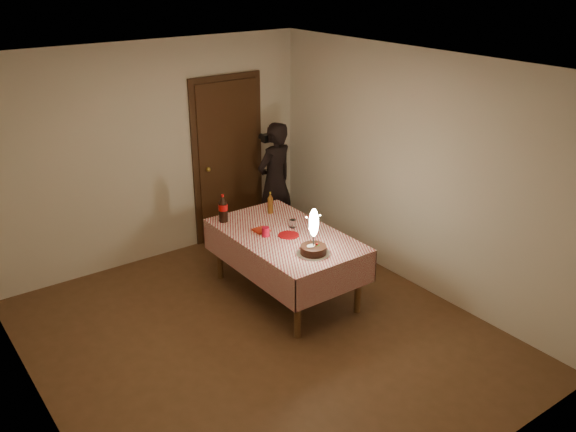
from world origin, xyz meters
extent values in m
cube|color=brown|center=(0.00, 0.00, 0.00)|extent=(4.00, 4.50, 0.01)
cube|color=beige|center=(0.00, 2.25, 1.30)|extent=(4.00, 0.04, 2.60)
cube|color=beige|center=(0.00, -2.25, 1.30)|extent=(4.00, 0.04, 2.60)
cube|color=beige|center=(-2.00, 0.00, 1.30)|extent=(0.04, 4.50, 2.60)
cube|color=beige|center=(2.00, 0.00, 1.30)|extent=(0.04, 4.50, 2.60)
cube|color=silver|center=(0.00, 0.00, 2.60)|extent=(4.00, 4.50, 0.04)
cube|color=#472814|center=(1.00, 2.22, 1.02)|extent=(0.85, 0.05, 2.05)
sphere|color=#B28C33|center=(0.68, 2.17, 1.00)|extent=(0.06, 0.06, 0.06)
cube|color=brown|center=(0.67, 0.54, 0.69)|extent=(0.90, 1.60, 0.04)
cylinder|color=brown|center=(0.28, -0.20, 0.34)|extent=(0.07, 0.07, 0.67)
cylinder|color=brown|center=(1.06, -0.20, 0.34)|extent=(0.07, 0.07, 0.67)
cylinder|color=brown|center=(0.28, 1.28, 0.34)|extent=(0.07, 0.07, 0.67)
cylinder|color=brown|center=(1.06, 1.28, 0.34)|extent=(0.07, 0.07, 0.67)
cube|color=white|center=(0.67, 0.54, 0.72)|extent=(1.02, 1.72, 0.01)
cube|color=white|center=(0.67, -0.32, 0.54)|extent=(1.02, 0.01, 0.34)
cube|color=white|center=(0.67, 1.39, 0.54)|extent=(1.02, 0.01, 0.34)
cube|color=white|center=(0.17, 0.54, 0.54)|extent=(0.01, 1.72, 0.34)
cube|color=white|center=(1.18, 0.54, 0.54)|extent=(0.01, 1.72, 0.34)
cylinder|color=white|center=(0.63, 0.00, 0.73)|extent=(0.32, 0.32, 0.01)
cylinder|color=black|center=(0.63, 0.00, 0.77)|extent=(0.26, 0.26, 0.08)
cylinder|color=white|center=(0.61, 0.01, 0.81)|extent=(0.07, 0.07, 0.00)
sphere|color=red|center=(0.66, -0.01, 0.82)|extent=(0.02, 0.02, 0.02)
cube|color=#19721E|center=(0.68, -0.02, 0.81)|extent=(0.02, 0.01, 0.00)
cube|color=#19721E|center=(0.65, -0.03, 0.81)|extent=(0.01, 0.02, 0.00)
cylinder|color=#262628|center=(0.63, 0.00, 0.87)|extent=(0.01, 0.01, 0.12)
ellipsoid|color=#FFF2BF|center=(0.63, 0.00, 1.06)|extent=(0.09, 0.09, 0.29)
sphere|color=white|center=(0.63, 0.00, 0.95)|extent=(0.04, 0.04, 0.04)
cylinder|color=#A70B11|center=(0.68, 0.49, 0.73)|extent=(0.22, 0.22, 0.01)
cylinder|color=#B90C27|center=(0.48, 0.61, 0.78)|extent=(0.08, 0.08, 0.10)
cylinder|color=white|center=(0.84, 0.63, 0.77)|extent=(0.07, 0.07, 0.09)
cube|color=#B32814|center=(0.51, 0.75, 0.74)|extent=(0.15, 0.15, 0.02)
cylinder|color=black|center=(0.32, 1.21, 0.84)|extent=(0.10, 0.10, 0.22)
cylinder|color=red|center=(0.32, 1.21, 0.90)|extent=(0.10, 0.10, 0.07)
cone|color=black|center=(0.32, 1.21, 0.99)|extent=(0.10, 0.10, 0.08)
cylinder|color=red|center=(0.32, 1.21, 1.03)|extent=(0.03, 0.03, 0.02)
cylinder|color=#5B310F|center=(0.88, 1.11, 0.82)|extent=(0.06, 0.06, 0.18)
cone|color=#5B310F|center=(0.88, 1.11, 0.94)|extent=(0.06, 0.06, 0.06)
cylinder|color=olive|center=(0.88, 1.11, 0.97)|extent=(0.02, 0.02, 0.02)
imported|color=black|center=(1.46, 1.85, 0.77)|extent=(0.63, 0.47, 1.55)
cube|color=black|center=(1.44, 1.98, 1.32)|extent=(0.15, 0.11, 0.10)
cylinder|color=black|center=(1.42, 2.05, 1.32)|extent=(0.09, 0.09, 0.08)
camera|label=1|loc=(-2.75, -4.21, 3.41)|focal=38.00mm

